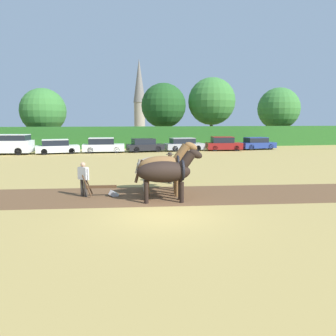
% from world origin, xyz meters
% --- Properties ---
extents(ground_plane, '(240.00, 240.00, 0.00)m').
position_xyz_m(ground_plane, '(0.00, 0.00, 0.00)').
color(ground_plane, '#A88E4C').
extents(plowed_furrow_strip, '(30.98, 7.69, 0.01)m').
position_xyz_m(plowed_furrow_strip, '(-4.03, 3.48, 0.00)').
color(plowed_furrow_strip, brown).
rests_on(plowed_furrow_strip, ground).
extents(hedgerow, '(79.55, 1.46, 2.66)m').
position_xyz_m(hedgerow, '(0.00, 29.49, 1.33)').
color(hedgerow, '#286023').
rests_on(hedgerow, ground).
extents(tree_center_left, '(5.81, 5.81, 7.52)m').
position_xyz_m(tree_center_left, '(-9.00, 33.87, 4.60)').
color(tree_center_left, '#4C3823').
rests_on(tree_center_left, ground).
extents(tree_center, '(6.20, 6.20, 8.55)m').
position_xyz_m(tree_center, '(6.85, 34.01, 5.43)').
color(tree_center, brown).
rests_on(tree_center, ground).
extents(tree_center_right, '(6.69, 6.69, 9.44)m').
position_xyz_m(tree_center_right, '(13.79, 33.71, 6.09)').
color(tree_center_right, brown).
rests_on(tree_center_right, ground).
extents(tree_right, '(6.21, 6.21, 8.27)m').
position_xyz_m(tree_right, '(24.38, 33.78, 5.16)').
color(tree_right, '#423323').
rests_on(tree_right, ground).
extents(church_spire, '(2.40, 2.40, 15.56)m').
position_xyz_m(church_spire, '(6.15, 55.11, 8.14)').
color(church_spire, gray).
rests_on(church_spire, ground).
extents(draft_horse_lead_left, '(2.88, 1.20, 2.26)m').
position_xyz_m(draft_horse_lead_left, '(0.52, 1.78, 1.26)').
color(draft_horse_lead_left, black).
rests_on(draft_horse_lead_left, ground).
extents(draft_horse_lead_right, '(2.77, 1.13, 2.49)m').
position_xyz_m(draft_horse_lead_right, '(0.67, 2.89, 1.38)').
color(draft_horse_lead_right, brown).
rests_on(draft_horse_lead_right, ground).
extents(draft_horse_trail_left, '(2.91, 1.11, 2.29)m').
position_xyz_m(draft_horse_trail_left, '(0.81, 4.01, 1.27)').
color(draft_horse_trail_left, '#B2A38E').
rests_on(draft_horse_trail_left, ground).
extents(plow, '(1.61, 0.52, 1.13)m').
position_xyz_m(plow, '(-2.00, 3.23, 0.32)').
color(plow, '#4C331E').
rests_on(plow, ground).
extents(farmer_at_plow, '(0.51, 0.44, 1.54)m').
position_xyz_m(farmer_at_plow, '(-2.88, 3.42, 0.88)').
color(farmer_at_plow, '#38332D').
rests_on(farmer_at_plow, ground).
extents(farmer_beside_team, '(0.42, 0.65, 1.68)m').
position_xyz_m(farmer_beside_team, '(1.53, 5.68, 0.98)').
color(farmer_beside_team, '#38332D').
rests_on(farmer_beside_team, ground).
extents(parked_van, '(5.47, 2.72, 2.00)m').
position_xyz_m(parked_van, '(-11.39, 24.29, 1.04)').
color(parked_van, silver).
rests_on(parked_van, ground).
extents(parked_car_left, '(4.48, 2.43, 1.47)m').
position_xyz_m(parked_car_left, '(-6.36, 23.91, 0.71)').
color(parked_car_left, silver).
rests_on(parked_car_left, ground).
extents(parked_car_center_left, '(4.42, 1.98, 1.58)m').
position_xyz_m(parked_car_center_left, '(-1.71, 24.02, 0.76)').
color(parked_car_center_left, silver).
rests_on(parked_car_center_left, ground).
extents(parked_car_center, '(4.10, 2.28, 1.45)m').
position_xyz_m(parked_car_center, '(2.76, 24.08, 0.70)').
color(parked_car_center, black).
rests_on(parked_car_center, ground).
extents(parked_car_center_right, '(4.45, 2.10, 1.46)m').
position_xyz_m(parked_car_center_right, '(7.22, 24.31, 0.71)').
color(parked_car_center_right, '#9E9EA8').
rests_on(parked_car_center_right, ground).
extents(parked_car_right, '(4.15, 2.17, 1.58)m').
position_xyz_m(parked_car_right, '(11.73, 23.71, 0.75)').
color(parked_car_right, maroon).
rests_on(parked_car_right, ground).
extents(parked_car_far_right, '(4.25, 2.06, 1.43)m').
position_xyz_m(parked_car_far_right, '(16.13, 24.22, 0.70)').
color(parked_car_far_right, navy).
rests_on(parked_car_far_right, ground).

